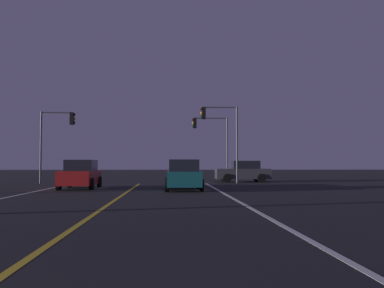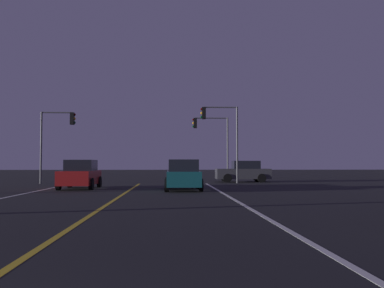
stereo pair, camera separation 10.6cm
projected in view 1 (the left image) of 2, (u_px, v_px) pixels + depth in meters
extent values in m
cube|color=silver|center=(254.00, 210.00, 13.82)|extent=(0.16, 35.96, 0.01)
cube|color=gold|center=(100.00, 210.00, 13.57)|extent=(0.16, 35.96, 0.01)
cylinder|color=black|center=(91.00, 184.00, 23.96)|extent=(0.22, 0.68, 0.68)
cylinder|color=black|center=(59.00, 184.00, 23.86)|extent=(0.22, 0.68, 0.68)
cylinder|color=black|center=(99.00, 182.00, 26.65)|extent=(0.22, 0.68, 0.68)
cylinder|color=black|center=(70.00, 182.00, 26.56)|extent=(0.22, 0.68, 0.68)
cube|color=maroon|center=(80.00, 178.00, 25.27)|extent=(1.80, 4.30, 0.80)
cube|color=black|center=(81.00, 165.00, 25.55)|extent=(1.60, 2.10, 0.64)
cube|color=red|center=(97.00, 175.00, 27.40)|extent=(0.24, 0.08, 0.16)
cube|color=red|center=(78.00, 175.00, 27.34)|extent=(0.24, 0.08, 0.16)
cylinder|color=black|center=(227.00, 178.00, 33.57)|extent=(0.68, 0.22, 0.68)
cylinder|color=black|center=(224.00, 177.00, 35.37)|extent=(0.68, 0.22, 0.68)
cylinder|color=black|center=(261.00, 178.00, 33.71)|extent=(0.68, 0.22, 0.68)
cylinder|color=black|center=(257.00, 177.00, 35.51)|extent=(0.68, 0.22, 0.68)
cube|color=#38383D|center=(242.00, 174.00, 34.55)|extent=(4.30, 1.80, 0.80)
cube|color=black|center=(245.00, 165.00, 34.60)|extent=(2.10, 1.60, 0.64)
cube|color=red|center=(270.00, 173.00, 34.07)|extent=(0.08, 0.24, 0.16)
cube|color=red|center=(267.00, 172.00, 35.27)|extent=(0.08, 0.24, 0.16)
cylinder|color=black|center=(167.00, 183.00, 25.20)|extent=(0.22, 0.68, 0.68)
cylinder|color=black|center=(198.00, 183.00, 25.29)|extent=(0.22, 0.68, 0.68)
cylinder|color=black|center=(167.00, 185.00, 22.51)|extent=(0.22, 0.68, 0.68)
cylinder|color=black|center=(201.00, 185.00, 22.60)|extent=(0.22, 0.68, 0.68)
cube|color=#145156|center=(183.00, 178.00, 23.91)|extent=(1.80, 4.30, 0.80)
cube|color=black|center=(184.00, 165.00, 23.70)|extent=(1.60, 2.10, 0.64)
cube|color=red|center=(173.00, 178.00, 21.79)|extent=(0.24, 0.08, 0.16)
cube|color=red|center=(197.00, 178.00, 21.85)|extent=(0.24, 0.08, 0.16)
cylinder|color=#4C4C51|center=(237.00, 145.00, 32.51)|extent=(0.14, 0.14, 5.79)
cylinder|color=#4C4C51|center=(220.00, 107.00, 32.58)|extent=(2.52, 0.10, 0.10)
cube|color=black|center=(204.00, 113.00, 32.49)|extent=(0.28, 0.36, 0.90)
sphere|color=#3A0605|center=(202.00, 109.00, 32.50)|extent=(0.20, 0.20, 0.20)
sphere|color=orange|center=(202.00, 113.00, 32.48)|extent=(0.20, 0.20, 0.20)
sphere|color=#063816|center=(202.00, 117.00, 32.47)|extent=(0.20, 0.20, 0.20)
cylinder|color=#4C4C51|center=(41.00, 148.00, 31.74)|extent=(0.14, 0.14, 5.32)
cylinder|color=#4C4C51|center=(57.00, 112.00, 31.91)|extent=(2.25, 0.10, 0.10)
cube|color=black|center=(72.00, 119.00, 31.95)|extent=(0.28, 0.36, 0.90)
sphere|color=#3A0605|center=(74.00, 115.00, 31.97)|extent=(0.20, 0.20, 0.20)
sphere|color=orange|center=(74.00, 119.00, 31.96)|extent=(0.20, 0.20, 0.20)
sphere|color=#063816|center=(74.00, 123.00, 31.95)|extent=(0.20, 0.20, 0.20)
cylinder|color=#4C4C51|center=(227.00, 149.00, 38.00)|extent=(0.14, 0.14, 5.55)
cylinder|color=#4C4C51|center=(211.00, 118.00, 38.04)|extent=(2.86, 0.10, 0.10)
cube|color=black|center=(195.00, 123.00, 37.95)|extent=(0.28, 0.36, 0.90)
sphere|color=#3A0605|center=(193.00, 120.00, 37.95)|extent=(0.20, 0.20, 0.20)
sphere|color=orange|center=(193.00, 123.00, 37.94)|extent=(0.20, 0.20, 0.20)
sphere|color=#063816|center=(193.00, 126.00, 37.93)|extent=(0.20, 0.20, 0.20)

